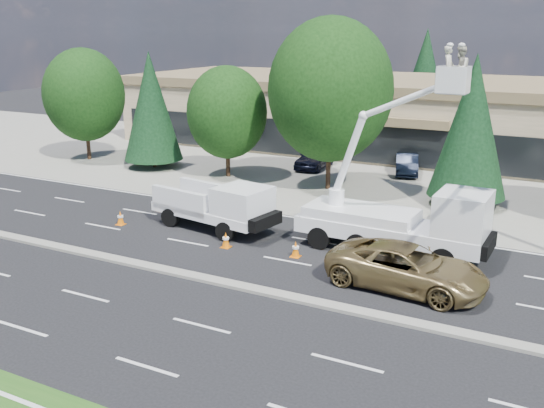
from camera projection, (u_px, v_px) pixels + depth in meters
The scene contains 20 objects.
ground at pixel (250, 290), 22.35m from camera, with size 140.00×140.00×0.00m, color black.
concrete_apron at pixel (399, 177), 39.44m from camera, with size 140.00×22.00×0.01m, color gray.
road_median at pixel (250, 288), 22.34m from camera, with size 120.00×0.55×0.12m, color gray.
strip_mall at pixel (437, 115), 47.17m from camera, with size 50.40×15.40×5.50m.
tree_front_a at pixel (84, 95), 43.53m from camera, with size 5.79×5.79×8.03m.
tree_front_b at pixel (151, 106), 41.02m from camera, with size 4.00×4.00×7.89m.
tree_front_c at pixel (227, 113), 38.41m from camera, with size 5.13×5.13×7.12m.
tree_front_d at pixel (330, 90), 34.85m from camera, with size 7.23×7.23×10.04m.
tree_front_e at pixel (471, 126), 31.76m from camera, with size 4.11×4.11×8.11m.
tree_back_a at pixel (294, 72), 64.81m from camera, with size 4.54×4.54×8.95m.
tree_back_b at pixel (425, 75), 58.59m from camera, with size 4.75×4.75×9.37m.
utility_pickup at pixel (219, 211), 28.75m from camera, with size 6.35×3.21×2.33m.
bucket_truck at pixel (407, 212), 25.29m from camera, with size 8.02×2.79×8.77m.
traffic_cone_a at pixel (120, 218), 29.69m from camera, with size 0.40×0.40×0.70m.
traffic_cone_b at pixel (226, 240), 26.59m from camera, with size 0.40×0.40×0.70m.
traffic_cone_c at pixel (296, 249), 25.48m from camera, with size 0.40×0.40×0.70m.
traffic_cone_d at pixel (469, 287), 21.75m from camera, with size 0.40×0.40×0.70m.
minivan at pixel (407, 267), 22.29m from camera, with size 2.70×5.87×1.63m, color olive.
parked_car_west at pixel (315, 157), 41.83m from camera, with size 1.77×4.40×1.50m, color black.
parked_car_east at pixel (407, 164), 40.03m from camera, with size 1.41×4.05×1.34m, color black.
Camera 1 is at (10.16, -17.93, 9.25)m, focal length 40.00 mm.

